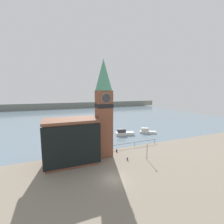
{
  "coord_description": "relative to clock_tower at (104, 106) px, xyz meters",
  "views": [
    {
      "loc": [
        -8.91,
        -21.61,
        14.63
      ],
      "look_at": [
        2.57,
        7.3,
        10.33
      ],
      "focal_mm": 24.0,
      "sensor_mm": 36.0,
      "label": 1
    }
  ],
  "objects": [
    {
      "name": "water",
      "position": [
        -1.58,
        62.6,
        -11.46
      ],
      "size": [
        160.0,
        120.0,
        0.0
      ],
      "color": "slate",
      "rests_on": "ground_plane"
    },
    {
      "name": "clock_tower",
      "position": [
        0.0,
        0.0,
        0.0
      ],
      "size": [
        3.71,
        3.71,
        21.52
      ],
      "color": "brown",
      "rests_on": "ground_plane"
    },
    {
      "name": "boat_far",
      "position": [
        19.93,
        11.92,
        -10.81
      ],
      "size": [
        5.77,
        4.36,
        1.81
      ],
      "rotation": [
        0.0,
        0.0,
        -0.52
      ],
      "color": "silver",
      "rests_on": "water"
    },
    {
      "name": "mooring_bollard_near",
      "position": [
        3.45,
        0.69,
        -11.1
      ],
      "size": [
        0.34,
        0.34,
        0.67
      ],
      "color": "#2D2D33",
      "rests_on": "ground_plane"
    },
    {
      "name": "far_shoreline",
      "position": [
        -1.58,
        102.6,
        -8.95
      ],
      "size": [
        180.0,
        3.0,
        5.0
      ],
      "color": "gray",
      "rests_on": "water"
    },
    {
      "name": "pier_railing",
      "position": [
        9.44,
        2.35,
        -10.48
      ],
      "size": [
        13.68,
        0.08,
        1.09
      ],
      "color": "#333338",
      "rests_on": "ground_plane"
    },
    {
      "name": "ground_plane",
      "position": [
        -1.58,
        -9.72,
        -11.45
      ],
      "size": [
        160.0,
        160.0,
        0.0
      ],
      "primitive_type": "plane",
      "color": "gray"
    },
    {
      "name": "boat_near",
      "position": [
        11.36,
        12.79,
        -10.7
      ],
      "size": [
        6.49,
        3.4,
        2.09
      ],
      "rotation": [
        0.0,
        0.0,
        -0.22
      ],
      "color": "silver",
      "rests_on": "water"
    },
    {
      "name": "lamp_post",
      "position": [
        7.9,
        -5.51,
        -8.83
      ],
      "size": [
        0.32,
        0.32,
        3.72
      ],
      "color": "black",
      "rests_on": "ground_plane"
    },
    {
      "name": "mooring_bollard_far",
      "position": [
        3.79,
        -4.32,
        -11.12
      ],
      "size": [
        0.27,
        0.27,
        0.62
      ],
      "color": "#2D2D33",
      "rests_on": "ground_plane"
    },
    {
      "name": "pier_building",
      "position": [
        -7.38,
        -0.84,
        -6.87
      ],
      "size": [
        10.68,
        6.52,
        9.12
      ],
      "color": "brown",
      "rests_on": "ground_plane"
    }
  ]
}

